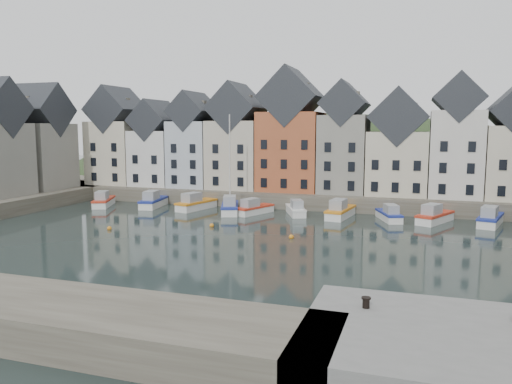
% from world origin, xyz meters
% --- Properties ---
extents(ground, '(260.00, 260.00, 0.00)m').
position_xyz_m(ground, '(0.00, 0.00, 0.00)').
color(ground, black).
rests_on(ground, ground).
extents(far_quay, '(90.00, 16.00, 2.00)m').
position_xyz_m(far_quay, '(0.00, 30.00, 1.00)').
color(far_quay, '#474237').
rests_on(far_quay, ground).
extents(near_quay, '(18.00, 10.00, 2.00)m').
position_xyz_m(near_quay, '(22.00, -20.00, 1.00)').
color(near_quay, '#60605E').
rests_on(near_quay, ground).
extents(hillside, '(153.60, 70.40, 64.00)m').
position_xyz_m(hillside, '(0.02, 56.00, -17.96)').
color(hillside, '#24351A').
rests_on(hillside, ground).
extents(far_terrace, '(72.37, 8.16, 17.78)m').
position_xyz_m(far_terrace, '(3.21, 28.00, 8.88)').
color(far_terrace, beige).
rests_on(far_terrace, far_quay).
extents(left_terrace, '(7.65, 17.00, 15.69)m').
position_xyz_m(left_terrace, '(-36.00, 13.50, 8.88)').
color(left_terrace, gray).
rests_on(left_terrace, left_quay).
extents(mooring_buoys, '(20.50, 5.50, 0.50)m').
position_xyz_m(mooring_buoys, '(-4.00, 5.33, 0.15)').
color(mooring_buoys, orange).
rests_on(mooring_buoys, ground).
extents(boat_a, '(4.29, 6.71, 2.47)m').
position_xyz_m(boat_a, '(-24.51, 16.92, 0.74)').
color(boat_a, silver).
rests_on(boat_a, ground).
extents(boat_b, '(3.20, 7.11, 2.63)m').
position_xyz_m(boat_b, '(-17.43, 18.57, 0.78)').
color(boat_b, silver).
rests_on(boat_b, ground).
extents(boat_c, '(3.68, 7.13, 2.62)m').
position_xyz_m(boat_c, '(-10.85, 18.40, 0.78)').
color(boat_c, silver).
rests_on(boat_c, ground).
extents(boat_d, '(4.28, 7.14, 13.05)m').
position_xyz_m(boat_d, '(-5.35, 17.17, 0.85)').
color(boat_d, silver).
rests_on(boat_d, ground).
extents(boat_e, '(3.95, 6.23, 2.29)m').
position_xyz_m(boat_e, '(-2.18, 17.54, 0.68)').
color(boat_e, silver).
rests_on(boat_e, ground).
extents(boat_f, '(3.95, 6.06, 2.24)m').
position_xyz_m(boat_f, '(3.16, 18.59, 0.67)').
color(boat_f, silver).
rests_on(boat_f, ground).
extents(boat_g, '(3.02, 7.10, 2.64)m').
position_xyz_m(boat_g, '(8.85, 18.32, 0.79)').
color(boat_g, silver).
rests_on(boat_g, ground).
extents(boat_h, '(3.69, 6.10, 2.24)m').
position_xyz_m(boat_h, '(14.76, 18.34, 0.67)').
color(boat_h, silver).
rests_on(boat_h, ground).
extents(boat_i, '(4.62, 6.84, 2.53)m').
position_xyz_m(boat_i, '(19.87, 18.43, 0.75)').
color(boat_i, silver).
rests_on(boat_i, ground).
extents(boat_j, '(3.67, 6.92, 2.54)m').
position_xyz_m(boat_j, '(25.88, 18.66, 0.76)').
color(boat_j, silver).
rests_on(boat_j, ground).
extents(mooring_bollard, '(0.48, 0.48, 0.56)m').
position_xyz_m(mooring_bollard, '(15.71, -18.06, 2.31)').
color(mooring_bollard, black).
rests_on(mooring_bollard, near_quay).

